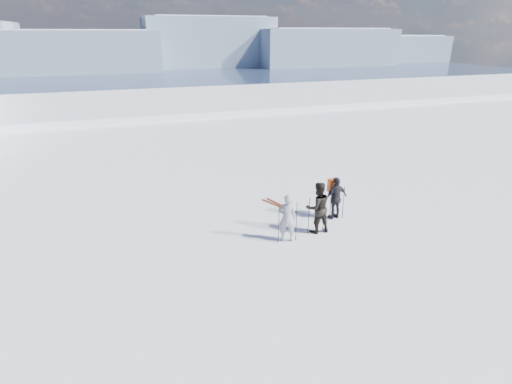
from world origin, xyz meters
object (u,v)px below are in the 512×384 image
at_px(skier_dark, 318,208).
at_px(skis_loose, 279,205).
at_px(skier_grey, 287,218).
at_px(skier_pack, 336,198).

distance_m(skier_dark, skis_loose, 2.56).
xyz_separation_m(skier_dark, skis_loose, (-0.37, 2.39, -0.86)).
height_order(skier_grey, skis_loose, skier_grey).
bearing_deg(skier_dark, skier_pack, -146.48).
distance_m(skier_grey, skis_loose, 2.88).
relative_size(skier_grey, skier_pack, 1.03).
height_order(skier_dark, skis_loose, skier_dark).
bearing_deg(skier_grey, skier_dark, -146.55).
relative_size(skier_dark, skier_pack, 1.13).
xyz_separation_m(skier_grey, skier_pack, (2.30, 0.98, -0.02)).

